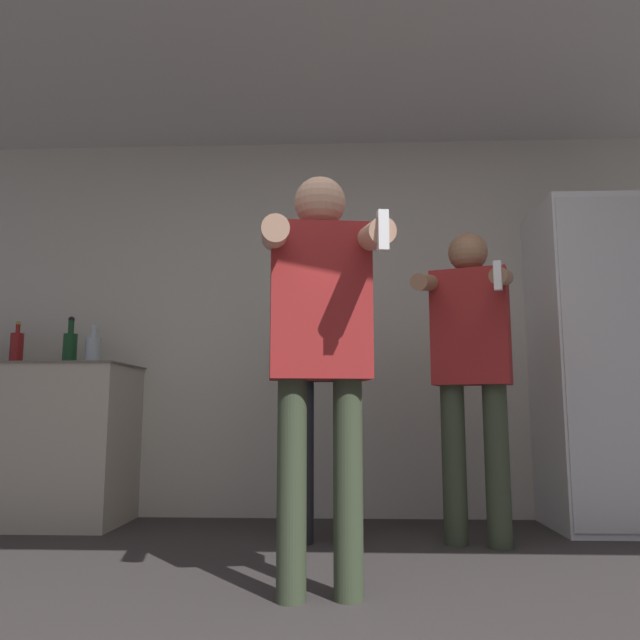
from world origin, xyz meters
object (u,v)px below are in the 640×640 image
at_px(bottle_clear_vodka, 93,349).
at_px(person_woman_foreground, 320,330).
at_px(refrigerator, 608,363).
at_px(person_man_side, 471,354).
at_px(bottle_dark_rum, 70,347).
at_px(bottle_green_wine, 17,348).
at_px(person_spectator_back, 323,352).

distance_m(bottle_clear_vodka, person_woman_foreground, 2.18).
xyz_separation_m(refrigerator, person_man_side, (-0.91, -0.50, 0.01)).
bearing_deg(person_man_side, refrigerator, 28.52).
bearing_deg(person_man_side, bottle_dark_rum, 166.41).
distance_m(refrigerator, bottle_clear_vodka, 3.21).
bearing_deg(person_woman_foreground, person_man_side, 51.71).
height_order(bottle_clear_vodka, person_woman_foreground, person_woman_foreground).
relative_size(refrigerator, bottle_clear_vodka, 7.28).
distance_m(refrigerator, bottle_green_wine, 3.71).
xyz_separation_m(bottle_dark_rum, bottle_clear_vodka, (0.15, 0.00, -0.02)).
xyz_separation_m(refrigerator, bottle_clear_vodka, (-3.20, 0.09, 0.11)).
bearing_deg(bottle_green_wine, person_woman_foreground, -37.46).
distance_m(bottle_green_wine, bottle_clear_vodka, 0.50).
height_order(bottle_green_wine, bottle_clear_vodka, bottle_green_wine).
xyz_separation_m(bottle_clear_vodka, person_woman_foreground, (1.53, -1.56, -0.09)).
xyz_separation_m(bottle_dark_rum, person_man_side, (2.44, -0.59, -0.11)).
relative_size(person_woman_foreground, person_man_side, 0.97).
bearing_deg(bottle_green_wine, refrigerator, -1.44).
bearing_deg(bottle_clear_vodka, bottle_green_wine, 180.00).
distance_m(refrigerator, bottle_dark_rum, 3.36).
relative_size(bottle_clear_vodka, person_spectator_back, 0.16).
height_order(refrigerator, bottle_green_wine, refrigerator).
xyz_separation_m(person_woman_foreground, person_spectator_back, (-0.03, 1.00, 0.01)).
bearing_deg(refrigerator, person_woman_foreground, -138.90).
bearing_deg(person_man_side, person_woman_foreground, -128.29).
relative_size(person_woman_foreground, person_spectator_back, 0.95).
distance_m(person_man_side, person_spectator_back, 0.79).
relative_size(person_man_side, person_spectator_back, 0.97).
bearing_deg(refrigerator, bottle_clear_vodka, 178.34).
height_order(refrigerator, person_spectator_back, refrigerator).
bearing_deg(person_woman_foreground, person_spectator_back, 91.43).
bearing_deg(bottle_clear_vodka, person_woman_foreground, -45.52).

